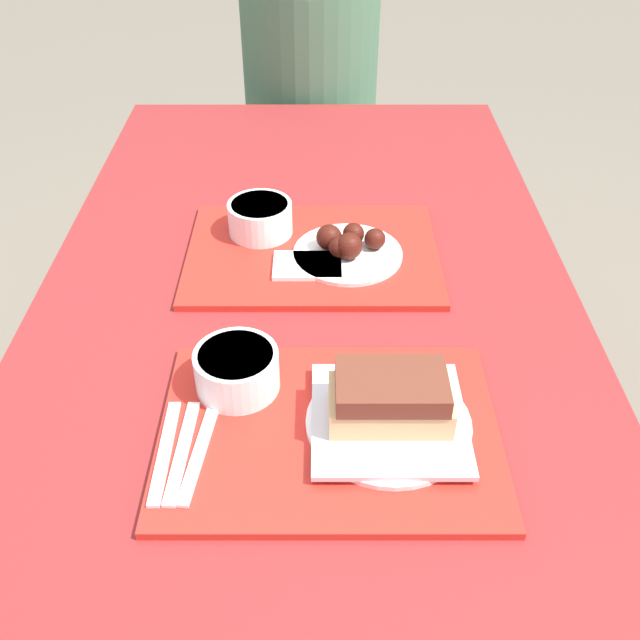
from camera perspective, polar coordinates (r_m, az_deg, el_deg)
ground_plane at (r=1.66m, az=-0.79°, el=-21.38°), size 12.00×12.00×0.00m
picnic_table at (r=1.14m, az=-1.08°, el=-4.91°), size 0.90×1.89×0.73m
picnic_bench_far at (r=2.26m, az=-0.54°, el=10.53°), size 0.86×0.28×0.44m
tray_near at (r=0.95m, az=0.76°, el=-8.90°), size 0.45×0.32×0.01m
tray_far at (r=1.28m, az=-0.56°, el=5.34°), size 0.45×0.32×0.01m
bowl_coleslaw_near at (r=0.99m, az=-6.65°, el=-3.88°), size 0.12×0.12×0.06m
brisket_sandwich_plate at (r=0.93m, az=5.61°, el=-7.01°), size 0.22×0.22×0.08m
plastic_fork_near at (r=0.93m, az=-10.94°, el=-10.28°), size 0.02×0.17×0.00m
plastic_knife_near at (r=0.93m, az=-9.59°, el=-10.32°), size 0.04×0.17×0.00m
plastic_spoon_near at (r=0.94m, az=-12.29°, el=-10.23°), size 0.02×0.17×0.00m
condiment_packet at (r=1.00m, az=2.23°, el=-5.44°), size 0.04×0.03×0.01m
bowl_coleslaw_far at (r=1.31m, az=-4.78°, el=8.25°), size 0.12×0.12×0.06m
wings_plate_far at (r=1.25m, az=2.22°, el=5.89°), size 0.19×0.19×0.05m
napkin_far at (r=1.23m, az=-0.88°, el=4.38°), size 0.12×0.08×0.01m
person_seated_across at (r=2.11m, az=-0.74°, el=19.46°), size 0.37×0.37×0.73m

